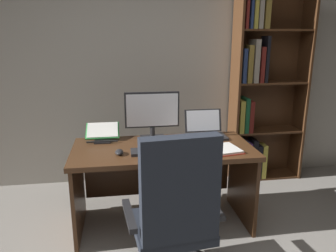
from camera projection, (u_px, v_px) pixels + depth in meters
The scene contains 12 objects.
wall_back at pixel (148, 57), 3.61m from camera, with size 5.63×0.12×2.80m, color #B2ADA3.
desk at pixel (162, 166), 2.88m from camera, with size 1.51×0.72×0.72m.
bookshelf at pixel (260, 89), 3.66m from camera, with size 0.82×0.29×2.25m.
office_chair at pixel (175, 224), 2.11m from camera, with size 0.65×0.60×1.08m.
monitor at pixel (152, 116), 2.92m from camera, with size 0.48×0.16×0.43m.
laptop at pixel (205, 131), 3.04m from camera, with size 0.35×0.29×0.23m.
keyboard at pixel (157, 151), 2.62m from camera, with size 0.42×0.15×0.02m, color #232326.
computer_mouse at pixel (119, 152), 2.58m from camera, with size 0.06×0.10×0.04m, color #232326.
reading_stand_with_book at pixel (103, 132), 2.95m from camera, with size 0.30×0.27×0.13m.
open_binder at pixel (213, 151), 2.64m from camera, with size 0.48×0.33×0.02m.
notepad at pixel (176, 144), 2.81m from camera, with size 0.15×0.21×0.01m, color white.
pen at pixel (178, 143), 2.81m from camera, with size 0.01×0.01×0.14m, color maroon.
Camera 1 is at (-0.32, -1.37, 1.62)m, focal length 35.19 mm.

